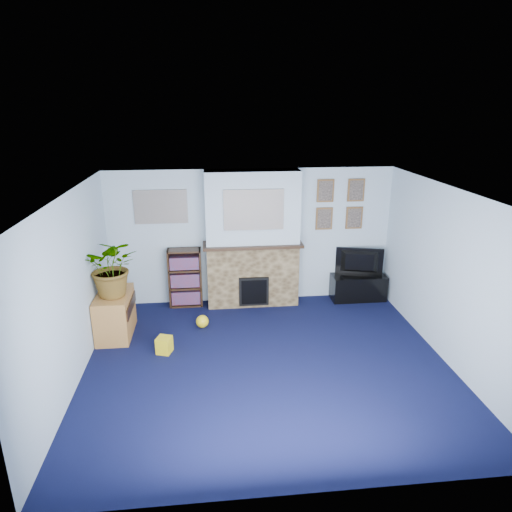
{
  "coord_description": "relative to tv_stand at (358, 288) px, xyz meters",
  "views": [
    {
      "loc": [
        -0.75,
        -5.5,
        3.46
      ],
      "look_at": [
        -0.05,
        1.0,
        1.26
      ],
      "focal_mm": 32.0,
      "sensor_mm": 36.0,
      "label": 1
    }
  ],
  "objects": [
    {
      "name": "mantel_candle",
      "position": [
        -1.58,
        -0.03,
        1.01
      ],
      "size": [
        0.05,
        0.05,
        0.16
      ],
      "primitive_type": "cylinder",
      "color": "#B2BFC6",
      "rests_on": "chimney_breast"
    },
    {
      "name": "wall_left",
      "position": [
        -4.45,
        -2.03,
        0.97
      ],
      "size": [
        0.04,
        4.5,
        2.4
      ],
      "primitive_type": "cube",
      "color": "silver",
      "rests_on": "ground"
    },
    {
      "name": "portrait_tl",
      "position": [
        -0.65,
        0.2,
        1.77
      ],
      "size": [
        0.3,
        0.03,
        0.4
      ],
      "primitive_type": "cube",
      "color": "brown",
      "rests_on": "wall_back"
    },
    {
      "name": "bookshelf",
      "position": [
        -3.14,
        0.08,
        0.28
      ],
      "size": [
        0.58,
        0.28,
        1.05
      ],
      "color": "black",
      "rests_on": "ground"
    },
    {
      "name": "ceiling",
      "position": [
        -1.95,
        -2.03,
        2.17
      ],
      "size": [
        5.0,
        4.5,
        0.01
      ],
      "primitive_type": "cube",
      "color": "white",
      "rests_on": "wall_back"
    },
    {
      "name": "wall_back",
      "position": [
        -1.95,
        0.22,
        0.97
      ],
      "size": [
        5.0,
        0.04,
        2.4
      ],
      "primitive_type": "cube",
      "color": "silver",
      "rests_on": "ground"
    },
    {
      "name": "floor",
      "position": [
        -1.95,
        -2.03,
        -0.22
      ],
      "size": [
        5.0,
        4.5,
        0.01
      ],
      "primitive_type": "cube",
      "color": "black",
      "rests_on": "ground"
    },
    {
      "name": "portrait_bl",
      "position": [
        -0.65,
        0.2,
        1.27
      ],
      "size": [
        0.3,
        0.03,
        0.4
      ],
      "primitive_type": "cube",
      "color": "brown",
      "rests_on": "wall_back"
    },
    {
      "name": "toy_tube",
      "position": [
        -4.12,
        -1.14,
        -0.15
      ],
      "size": [
        0.29,
        0.13,
        0.17
      ],
      "primitive_type": "cylinder",
      "rotation": [
        0.0,
        1.43,
        0.0
      ],
      "color": "yellow",
      "rests_on": "ground"
    },
    {
      "name": "sideboard",
      "position": [
        -4.19,
        -0.93,
        0.12
      ],
      "size": [
        0.49,
        0.89,
        0.69
      ],
      "primitive_type": "cube",
      "color": "#B27739",
      "rests_on": "ground"
    },
    {
      "name": "collage_left",
      "position": [
        -3.5,
        0.21,
        1.55
      ],
      "size": [
        0.9,
        0.03,
        0.58
      ],
      "primitive_type": "cube",
      "color": "gray",
      "rests_on": "wall_back"
    },
    {
      "name": "wall_right",
      "position": [
        0.55,
        -2.03,
        0.97
      ],
      "size": [
        0.04,
        4.5,
        2.4
      ],
      "primitive_type": "cube",
      "color": "silver",
      "rests_on": "ground"
    },
    {
      "name": "mantel_can",
      "position": [
        -1.2,
        -0.03,
        0.99
      ],
      "size": [
        0.07,
        0.07,
        0.13
      ],
      "primitive_type": "cylinder",
      "color": "yellow",
      "rests_on": "chimney_breast"
    },
    {
      "name": "chimney_breast",
      "position": [
        -1.95,
        0.02,
        0.96
      ],
      "size": [
        1.72,
        0.5,
        2.4
      ],
      "color": "brown",
      "rests_on": "ground"
    },
    {
      "name": "mantel_clock",
      "position": [
        -2.0,
        -0.03,
        1.0
      ],
      "size": [
        0.09,
        0.05,
        0.13
      ],
      "primitive_type": "cube",
      "color": "gold",
      "rests_on": "chimney_breast"
    },
    {
      "name": "mantel_teddy",
      "position": [
        -2.47,
        -0.03,
        0.99
      ],
      "size": [
        0.14,
        0.14,
        0.14
      ],
      "primitive_type": "sphere",
      "color": "gray",
      "rests_on": "chimney_breast"
    },
    {
      "name": "toy_ball",
      "position": [
        -2.85,
        -0.83,
        -0.13
      ],
      "size": [
        0.21,
        0.21,
        0.21
      ],
      "primitive_type": "sphere",
      "color": "yellow",
      "rests_on": "ground"
    },
    {
      "name": "portrait_tr",
      "position": [
        -0.1,
        0.2,
        1.77
      ],
      "size": [
        0.3,
        0.03,
        0.4
      ],
      "primitive_type": "cube",
      "color": "brown",
      "rests_on": "wall_back"
    },
    {
      "name": "portrait_br",
      "position": [
        -0.1,
        0.2,
        1.27
      ],
      "size": [
        0.3,
        0.03,
        0.4
      ],
      "primitive_type": "cube",
      "color": "brown",
      "rests_on": "wall_back"
    },
    {
      "name": "potted_plant",
      "position": [
        -4.14,
        -0.98,
        0.92
      ],
      "size": [
        0.88,
        0.78,
        0.91
      ],
      "primitive_type": "imported",
      "rotation": [
        0.0,
        0.0,
        6.2
      ],
      "color": "#26661E",
      "rests_on": "sideboard"
    },
    {
      "name": "toy_block",
      "position": [
        -3.4,
        -1.56,
        -0.11
      ],
      "size": [
        0.25,
        0.25,
        0.24
      ],
      "primitive_type": "cube",
      "rotation": [
        0.0,
        0.0,
        -0.32
      ],
      "color": "yellow",
      "rests_on": "ground"
    },
    {
      "name": "wall_front",
      "position": [
        -1.95,
        -4.28,
        0.97
      ],
      "size": [
        5.0,
        0.04,
        2.4
      ],
      "primitive_type": "cube",
      "color": "silver",
      "rests_on": "ground"
    },
    {
      "name": "tv_stand",
      "position": [
        0.0,
        0.0,
        0.0
      ],
      "size": [
        0.98,
        0.41,
        0.46
      ],
      "primitive_type": "cube",
      "color": "black",
      "rests_on": "ground"
    },
    {
      "name": "green_crate",
      "position": [
        -4.25,
        -1.03,
        -0.08
      ],
      "size": [
        0.36,
        0.29,
        0.28
      ],
      "primitive_type": "cube",
      "rotation": [
        0.0,
        0.0,
        0.02
      ],
      "color": "#198C26",
      "rests_on": "ground"
    },
    {
      "name": "collage_main",
      "position": [
        -1.95,
        -0.19,
        1.56
      ],
      "size": [
        1.0,
        0.03,
        0.68
      ],
      "primitive_type": "cube",
      "color": "gray",
      "rests_on": "chimney_breast"
    },
    {
      "name": "television",
      "position": [
        0.0,
        0.02,
        0.49
      ],
      "size": [
        0.86,
        0.33,
        0.49
      ],
      "primitive_type": "imported",
      "rotation": [
        0.0,
        0.0,
        2.88
      ],
      "color": "black",
      "rests_on": "tv_stand"
    }
  ]
}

